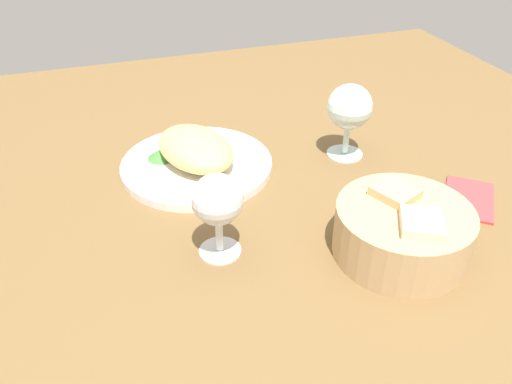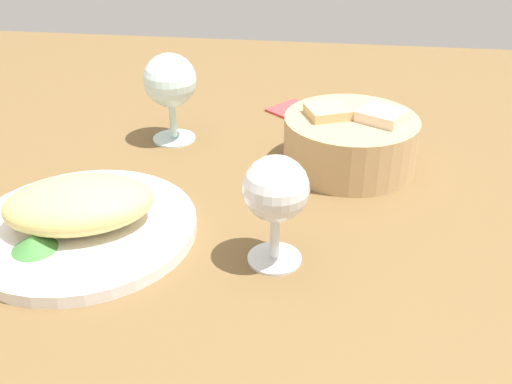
{
  "view_description": "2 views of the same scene",
  "coord_description": "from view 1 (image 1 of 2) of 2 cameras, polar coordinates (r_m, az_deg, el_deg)",
  "views": [
    {
      "loc": [
        56.87,
        -23.08,
        45.16
      ],
      "look_at": [
        -1.35,
        -3.48,
        3.02
      ],
      "focal_mm": 36.01,
      "sensor_mm": 36.0,
      "label": 1
    },
    {
      "loc": [
        10.88,
        -59.71,
        36.56
      ],
      "look_at": [
        3.38,
        -4.29,
        3.99
      ],
      "focal_mm": 40.93,
      "sensor_mm": 36.0,
      "label": 2
    }
  ],
  "objects": [
    {
      "name": "ground_plane",
      "position": [
        0.77,
        2.78,
        -2.55
      ],
      "size": [
        140.0,
        140.0,
        2.0
      ],
      "primitive_type": "cube",
      "color": "brown"
    },
    {
      "name": "plate",
      "position": [
        0.86,
        -6.58,
        2.99
      ],
      "size": [
        24.93,
        24.93,
        1.4
      ],
      "primitive_type": "cylinder",
      "color": "white",
      "rests_on": "ground_plane"
    },
    {
      "name": "omelette",
      "position": [
        0.84,
        -6.73,
        4.85
      ],
      "size": [
        18.39,
        14.91,
        5.0
      ],
      "primitive_type": "ellipsoid",
      "rotation": [
        0.0,
        0.0,
        0.3
      ],
      "color": "#D3BD6D",
      "rests_on": "plate"
    },
    {
      "name": "lettuce_garnish",
      "position": [
        0.87,
        -10.47,
        4.23
      ],
      "size": [
        4.69,
        4.69,
        1.71
      ],
      "primitive_type": "cone",
      "color": "#40813A",
      "rests_on": "plate"
    },
    {
      "name": "bread_basket",
      "position": [
        0.69,
        15.94,
        -4.1
      ],
      "size": [
        17.53,
        17.53,
        8.31
      ],
      "color": "tan",
      "rests_on": "ground_plane"
    },
    {
      "name": "wine_glass_near",
      "position": [
        0.64,
        -4.29,
        -1.24
      ],
      "size": [
        6.63,
        6.63,
        11.83
      ],
      "color": "silver",
      "rests_on": "ground_plane"
    },
    {
      "name": "wine_glass_far",
      "position": [
        0.87,
        10.34,
        9.0
      ],
      "size": [
        7.53,
        7.53,
        12.85
      ],
      "color": "silver",
      "rests_on": "ground_plane"
    },
    {
      "name": "folded_napkin",
      "position": [
        0.84,
        22.6,
        -0.58
      ],
      "size": [
        12.95,
        12.38,
        0.8
      ],
      "primitive_type": "cube",
      "rotation": [
        0.0,
        0.0,
        2.46
      ],
      "color": "#D03A3D",
      "rests_on": "ground_plane"
    }
  ]
}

